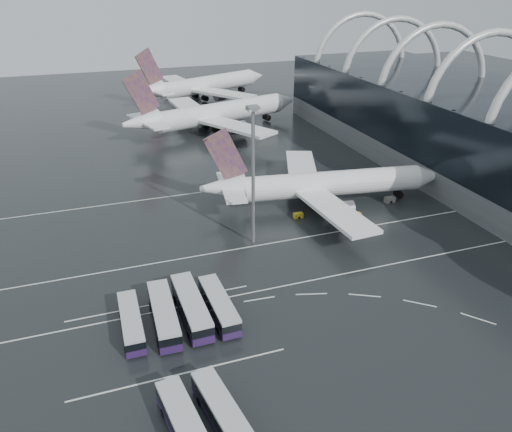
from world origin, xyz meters
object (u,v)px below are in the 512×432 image
object	(u,v)px
bus_row_near_a	(131,322)
gse_cart_belly_e	(316,198)
gse_cart_belly_c	(298,215)
airliner_gate_b	(213,114)
gse_cart_belly_a	(356,215)
airliner_gate_c	(202,86)
gse_cart_belly_b	(343,180)
airliner_main	(321,185)
bus_row_near_d	(219,305)
bus_row_far_b	(186,428)
gse_cart_belly_d	(390,200)
floodlight_mast	(253,161)
bus_row_near_c	(191,307)
bus_row_near_b	(164,314)
bus_row_far_c	(223,413)

from	to	relation	value
bus_row_near_a	gse_cart_belly_e	world-z (taller)	bus_row_near_a
bus_row_near_a	gse_cart_belly_c	world-z (taller)	bus_row_near_a
airliner_gate_b	gse_cart_belly_e	xyz separation A→B (m)	(7.33, -60.14, -4.85)
gse_cart_belly_a	gse_cart_belly_e	xyz separation A→B (m)	(-4.21, 10.78, 0.06)
airliner_gate_c	gse_cart_belly_b	xyz separation A→B (m)	(11.32, -96.72, -4.87)
airliner_main	airliner_gate_b	distance (m)	62.74
bus_row_near_d	bus_row_far_b	distance (m)	22.12
airliner_main	airliner_gate_b	world-z (taller)	airliner_gate_b
gse_cart_belly_e	gse_cart_belly_d	bearing A→B (deg)	-22.59
airliner_main	gse_cart_belly_a	world-z (taller)	airliner_main
gse_cart_belly_c	gse_cart_belly_d	size ratio (longest dim) A/B	0.86
gse_cart_belly_a	gse_cart_belly_b	xyz separation A→B (m)	(6.88, 18.38, 0.09)
bus_row_near_d	gse_cart_belly_e	world-z (taller)	bus_row_near_d
gse_cart_belly_a	bus_row_near_a	bearing A→B (deg)	-155.80
floodlight_mast	gse_cart_belly_c	world-z (taller)	floodlight_mast
airliner_gate_b	gse_cart_belly_e	distance (m)	60.78
bus_row_near_c	gse_cart_belly_b	distance (m)	61.16
bus_row_near_d	floodlight_mast	bearing A→B (deg)	-33.38
bus_row_far_b	floodlight_mast	bearing A→B (deg)	-35.84
bus_row_near_a	bus_row_near_c	size ratio (longest dim) A/B	0.86
bus_row_near_c	bus_row_near_d	xyz separation A→B (m)	(3.96, -0.74, -0.18)
bus_row_near_d	gse_cart_belly_b	world-z (taller)	bus_row_near_d
bus_row_near_b	gse_cart_belly_e	distance (m)	51.18
bus_row_near_d	floodlight_mast	size ratio (longest dim) A/B	0.49
bus_row_far_b	bus_row_far_c	bearing A→B (deg)	-89.17
airliner_gate_c	floodlight_mast	xyz separation A→B (m)	(-19.16, -117.90, 10.79)
gse_cart_belly_a	bus_row_near_c	bearing A→B (deg)	-151.65
bus_row_near_d	gse_cart_belly_b	bearing A→B (deg)	-47.85
airliner_gate_c	gse_cart_belly_c	world-z (taller)	airliner_gate_c
airliner_gate_b	bus_row_near_d	bearing A→B (deg)	-120.58
bus_row_near_d	bus_row_far_c	xyz separation A→B (m)	(-4.93, -19.46, -0.05)
bus_row_far_c	floodlight_mast	size ratio (longest dim) A/B	0.49
bus_row_far_b	gse_cart_belly_a	distance (m)	61.61
floodlight_mast	airliner_gate_c	bearing A→B (deg)	80.77
bus_row_near_c	gse_cart_belly_e	world-z (taller)	bus_row_near_c
bus_row_near_d	bus_row_far_c	distance (m)	20.07
gse_cart_belly_c	airliner_gate_c	bearing A→B (deg)	86.42
airliner_gate_c	gse_cart_belly_e	bearing A→B (deg)	-112.38
gse_cart_belly_d	gse_cart_belly_e	xyz separation A→B (m)	(-15.12, 6.29, -0.04)
airliner_main	bus_row_far_b	size ratio (longest dim) A/B	4.11
airliner_gate_b	bus_row_near_b	bearing A→B (deg)	-125.20
bus_row_far_c	floodlight_mast	world-z (taller)	floodlight_mast
bus_row_near_a	bus_row_near_c	world-z (taller)	bus_row_near_c
bus_row_near_a	gse_cart_belly_c	distance (m)	45.01
bus_row_near_d	bus_row_far_c	world-z (taller)	bus_row_near_d
bus_row_near_b	floodlight_mast	distance (m)	31.17
gse_cart_belly_a	airliner_gate_b	bearing A→B (deg)	99.25
bus_row_near_b	gse_cart_belly_b	bearing A→B (deg)	-49.72
floodlight_mast	gse_cart_belly_c	bearing A→B (deg)	29.18
bus_row_near_c	bus_row_near_d	world-z (taller)	bus_row_near_c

